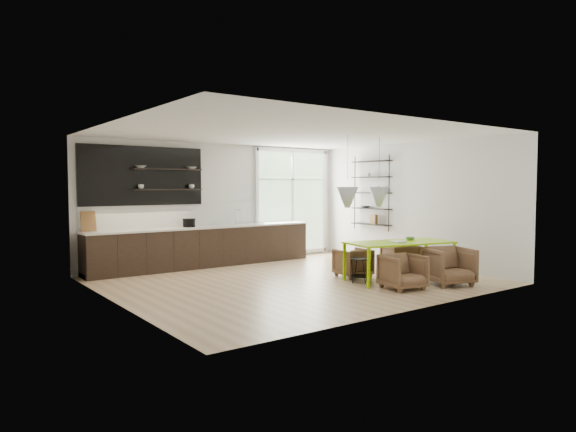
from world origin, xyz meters
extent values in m
cube|color=#D7B58E|center=(0.00, 0.00, -0.01)|extent=(7.00, 6.00, 0.01)
cube|color=silver|center=(0.00, 3.00, 1.45)|extent=(7.00, 0.02, 2.90)
cube|color=silver|center=(-3.50, 0.00, 1.45)|extent=(0.02, 6.00, 2.90)
cube|color=silver|center=(3.50, 0.00, 1.45)|extent=(0.02, 6.00, 2.90)
cube|color=silver|center=(0.00, 0.00, 2.90)|extent=(7.00, 6.00, 0.01)
cube|color=#B2D1A5|center=(2.15, 2.97, 1.45)|extent=(2.20, 0.02, 2.70)
cube|color=white|center=(2.15, 2.94, 1.45)|extent=(2.30, 0.08, 2.80)
cone|color=silver|center=(0.95, -0.50, 1.65)|extent=(0.44, 0.44, 0.42)
cone|color=silver|center=(1.85, -0.50, 1.65)|extent=(0.44, 0.44, 0.42)
cylinder|color=black|center=(0.95, -0.50, 2.46)|extent=(0.01, 0.01, 0.89)
cylinder|color=black|center=(1.85, -0.50, 2.46)|extent=(0.01, 0.01, 0.89)
cube|color=black|center=(-0.60, 2.67, 0.45)|extent=(5.50, 0.65, 0.90)
cube|color=silver|center=(-0.60, 2.67, 0.92)|extent=(5.54, 0.69, 0.04)
cube|color=silver|center=(-0.60, 2.98, 1.20)|extent=(5.50, 0.02, 0.55)
cube|color=black|center=(-1.95, 2.96, 2.10)|extent=(2.80, 0.06, 1.30)
cube|color=black|center=(-1.45, 2.82, 2.25)|extent=(1.60, 0.28, 0.03)
cube|color=black|center=(-1.45, 2.82, 1.80)|extent=(1.60, 0.28, 0.03)
cube|color=olive|center=(-3.15, 2.90, 1.15)|extent=(0.30, 0.10, 0.42)
cylinder|color=silver|center=(0.30, 2.77, 1.12)|extent=(0.02, 0.02, 0.40)
imported|color=white|center=(-2.05, 2.82, 2.29)|extent=(0.22, 0.22, 0.05)
imported|color=white|center=(-0.85, 2.82, 2.29)|extent=(0.22, 0.22, 0.05)
imported|color=white|center=(-2.05, 2.82, 1.86)|extent=(0.12, 0.12, 0.10)
imported|color=white|center=(-0.85, 2.82, 1.86)|extent=(0.12, 0.12, 0.10)
cylinder|color=black|center=(-0.99, 2.68, 1.03)|extent=(0.28, 0.28, 0.17)
cube|color=black|center=(3.36, 0.60, 1.70)|extent=(0.02, 0.02, 1.90)
cube|color=black|center=(3.36, 1.80, 1.70)|extent=(0.02, 0.02, 1.90)
cube|color=black|center=(3.36, 1.20, 0.90)|extent=(0.26, 1.20, 0.02)
cube|color=black|center=(3.36, 1.20, 1.30)|extent=(0.26, 1.20, 0.02)
cube|color=black|center=(3.36, 1.20, 1.70)|extent=(0.26, 1.20, 0.02)
cube|color=black|center=(3.36, 1.20, 2.10)|extent=(0.26, 1.20, 0.03)
cube|color=black|center=(3.36, 1.20, 2.50)|extent=(0.26, 1.20, 0.03)
imported|color=white|center=(3.36, 0.95, 1.81)|extent=(0.18, 0.18, 0.19)
imported|color=#333338|center=(3.36, 1.40, 1.34)|extent=(0.22, 0.22, 0.05)
imported|color=white|center=(3.36, 1.30, 2.16)|extent=(0.10, 0.10, 0.09)
cube|color=olive|center=(3.36, 1.10, 1.03)|extent=(0.10, 0.18, 0.24)
cube|color=#95DB00|center=(1.70, -1.22, 0.76)|extent=(2.27, 1.37, 0.03)
cube|color=#95DB00|center=(0.62, -1.43, 0.37)|extent=(0.06, 0.06, 0.74)
cube|color=#95DB00|center=(0.80, -0.59, 0.37)|extent=(0.06, 0.06, 0.74)
cube|color=#95DB00|center=(2.61, -1.84, 0.37)|extent=(0.06, 0.06, 0.74)
cube|color=#95DB00|center=(2.78, -1.00, 0.37)|extent=(0.06, 0.06, 0.74)
imported|color=brown|center=(1.22, -0.39, 0.30)|extent=(0.70, 0.72, 0.59)
imported|color=brown|center=(2.39, -0.63, 0.31)|extent=(0.86, 0.87, 0.62)
imported|color=brown|center=(1.08, -1.85, 0.32)|extent=(0.80, 0.81, 0.64)
imported|color=brown|center=(2.09, -2.10, 0.36)|extent=(1.00, 1.01, 0.72)
cylinder|color=black|center=(0.89, -0.93, 0.47)|extent=(0.35, 0.35, 0.02)
cylinder|color=black|center=(0.89, -0.93, 0.13)|extent=(0.38, 0.38, 0.02)
cylinder|color=black|center=(1.05, -0.97, 0.23)|extent=(0.02, 0.02, 0.47)
cylinder|color=black|center=(0.93, -0.77, 0.23)|extent=(0.02, 0.02, 0.47)
cylinder|color=black|center=(0.73, -0.89, 0.23)|extent=(0.02, 0.02, 0.47)
cylinder|color=black|center=(0.85, -1.09, 0.23)|extent=(0.02, 0.02, 0.47)
imported|color=white|center=(1.47, -1.26, 0.79)|extent=(0.30, 0.35, 0.03)
imported|color=#4C774C|center=(2.13, -1.11, 0.80)|extent=(0.19, 0.19, 0.06)
camera|label=1|loc=(-6.09, -8.05, 1.88)|focal=32.00mm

